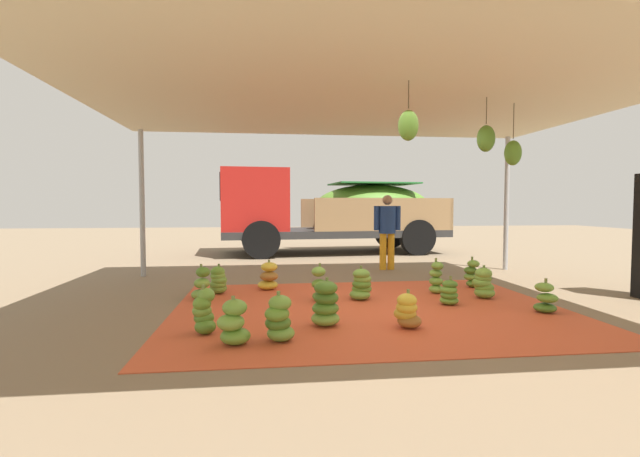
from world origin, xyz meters
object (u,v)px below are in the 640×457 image
object	(u,v)px
banana_bunch_4	(218,281)
banana_bunch_6	(407,312)
banana_bunch_9	(449,293)
cargo_truck_main	(328,210)
banana_bunch_14	(201,285)
banana_bunch_12	(204,312)
banana_bunch_13	(234,324)
banana_bunch_5	(269,277)
banana_bunch_1	(483,284)
banana_bunch_7	(320,285)
banana_bunch_0	(472,275)
banana_bunch_3	(326,305)
worker_0	(387,226)
banana_bunch_11	(546,299)
banana_bunch_10	(361,285)
banana_bunch_2	(436,279)

from	to	relation	value
banana_bunch_4	banana_bunch_6	world-z (taller)	banana_bunch_4
banana_bunch_9	cargo_truck_main	size ratio (longest dim) A/B	0.06
banana_bunch_4	banana_bunch_14	bearing A→B (deg)	-117.18
banana_bunch_9	banana_bunch_12	bearing A→B (deg)	-162.42
banana_bunch_13	banana_bunch_5	bearing A→B (deg)	82.80
banana_bunch_1	banana_bunch_7	distance (m)	2.47
banana_bunch_7	banana_bunch_13	world-z (taller)	banana_bunch_7
banana_bunch_0	cargo_truck_main	bearing A→B (deg)	105.71
banana_bunch_3	worker_0	size ratio (longest dim) A/B	0.35
banana_bunch_5	banana_bunch_12	distance (m)	2.56
banana_bunch_13	banana_bunch_1	bearing A→B (deg)	27.34
banana_bunch_9	banana_bunch_13	size ratio (longest dim) A/B	0.83
banana_bunch_12	cargo_truck_main	xyz separation A→B (m)	(2.51, 8.12, 1.02)
banana_bunch_0	banana_bunch_11	bearing A→B (deg)	-85.74
banana_bunch_1	banana_bunch_9	distance (m)	0.80
banana_bunch_5	banana_bunch_10	xyz separation A→B (m)	(1.36, -0.94, 0.01)
banana_bunch_9	banana_bunch_6	bearing A→B (deg)	-131.57
banana_bunch_0	banana_bunch_4	world-z (taller)	banana_bunch_0
banana_bunch_5	worker_0	xyz separation A→B (m)	(2.59, 2.11, 0.73)
banana_bunch_1	cargo_truck_main	bearing A→B (deg)	101.89
banana_bunch_6	banana_bunch_7	size ratio (longest dim) A/B	0.80
banana_bunch_14	banana_bunch_2	bearing A→B (deg)	0.62
banana_bunch_7	banana_bunch_14	bearing A→B (deg)	168.98
banana_bunch_9	worker_0	size ratio (longest dim) A/B	0.25
banana_bunch_3	banana_bunch_5	xyz separation A→B (m)	(-0.64, 2.31, -0.04)
banana_bunch_1	banana_bunch_12	size ratio (longest dim) A/B	0.93
banana_bunch_2	banana_bunch_11	xyz separation A→B (m)	(0.93, -1.40, -0.06)
banana_bunch_9	banana_bunch_13	world-z (taller)	banana_bunch_13
banana_bunch_10	banana_bunch_0	bearing A→B (deg)	19.65
banana_bunch_2	banana_bunch_13	size ratio (longest dim) A/B	1.13
banana_bunch_6	banana_bunch_10	xyz separation A→B (m)	(-0.19, 1.58, 0.03)
banana_bunch_10	banana_bunch_14	xyz separation A→B (m)	(-2.35, 0.28, 0.01)
banana_bunch_2	banana_bunch_12	bearing A→B (deg)	-151.24
banana_bunch_4	banana_bunch_12	xyz separation A→B (m)	(0.07, -2.20, 0.03)
banana_bunch_1	banana_bunch_2	xyz separation A→B (m)	(-0.56, 0.44, 0.02)
banana_bunch_12	banana_bunch_13	xyz separation A→B (m)	(0.35, -0.44, -0.02)
banana_bunch_1	worker_0	distance (m)	3.30
banana_bunch_0	banana_bunch_14	world-z (taller)	banana_bunch_14
banana_bunch_0	banana_bunch_7	bearing A→B (deg)	-163.63
cargo_truck_main	worker_0	size ratio (longest dim) A/B	4.05
worker_0	banana_bunch_13	bearing A→B (deg)	-120.51
banana_bunch_2	banana_bunch_4	distance (m)	3.45
banana_bunch_5	banana_bunch_7	xyz separation A→B (m)	(0.73, -1.00, 0.02)
banana_bunch_0	banana_bunch_2	bearing A→B (deg)	-152.20
banana_bunch_2	banana_bunch_11	bearing A→B (deg)	-56.29
banana_bunch_6	banana_bunch_14	bearing A→B (deg)	143.79
banana_bunch_1	banana_bunch_4	distance (m)	4.07
banana_bunch_13	banana_bunch_14	xyz separation A→B (m)	(-0.63, 2.25, 0.01)
banana_bunch_0	banana_bunch_1	size ratio (longest dim) A/B	1.05
banana_bunch_12	banana_bunch_13	bearing A→B (deg)	-51.80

